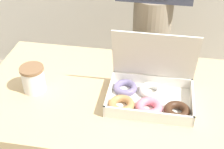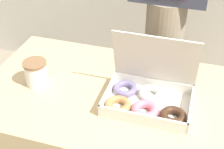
{
  "view_description": "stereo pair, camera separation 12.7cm",
  "coord_description": "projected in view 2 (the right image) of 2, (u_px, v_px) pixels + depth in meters",
  "views": [
    {
      "loc": [
        0.14,
        -1.0,
        1.55
      ],
      "look_at": [
        -0.04,
        0.01,
        0.8
      ],
      "focal_mm": 50.0,
      "sensor_mm": 36.0,
      "label": 1
    },
    {
      "loc": [
        0.26,
        -0.97,
        1.55
      ],
      "look_at": [
        -0.04,
        0.01,
        0.8
      ],
      "focal_mm": 50.0,
      "sensor_mm": 36.0,
      "label": 2
    }
  ],
  "objects": [
    {
      "name": "coffee_cup",
      "position": [
        36.0,
        73.0,
        1.33
      ],
      "size": [
        0.1,
        0.1,
        0.11
      ],
      "color": "white",
      "rests_on": "table"
    },
    {
      "name": "donut_box",
      "position": [
        146.0,
        96.0,
        1.23
      ],
      "size": [
        0.35,
        0.25,
        0.28
      ],
      "color": "white",
      "rests_on": "table"
    }
  ]
}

